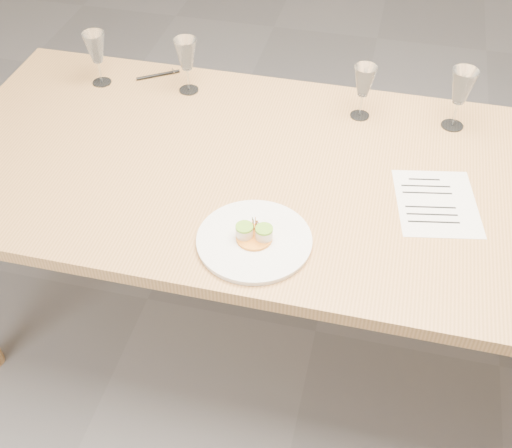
% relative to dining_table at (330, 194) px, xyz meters
% --- Properties ---
extents(ground, '(7.00, 7.00, 0.00)m').
position_rel_dining_table_xyz_m(ground, '(0.00, 0.00, -0.68)').
color(ground, slate).
rests_on(ground, ground).
extents(dining_table, '(2.40, 1.00, 0.75)m').
position_rel_dining_table_xyz_m(dining_table, '(0.00, 0.00, 0.00)').
color(dining_table, tan).
rests_on(dining_table, ground).
extents(dinner_plate, '(0.30, 0.30, 0.08)m').
position_rel_dining_table_xyz_m(dinner_plate, '(-0.16, -0.32, 0.08)').
color(dinner_plate, white).
rests_on(dinner_plate, dining_table).
extents(recipe_sheet, '(0.27, 0.32, 0.00)m').
position_rel_dining_table_xyz_m(recipe_sheet, '(0.30, -0.05, 0.07)').
color(recipe_sheet, white).
rests_on(recipe_sheet, dining_table).
extents(ballpoint_pen, '(0.14, 0.10, 0.01)m').
position_rel_dining_table_xyz_m(ballpoint_pen, '(-0.69, 0.41, 0.07)').
color(ballpoint_pen, black).
rests_on(ballpoint_pen, dining_table).
extents(wine_glass_0, '(0.08, 0.08, 0.19)m').
position_rel_dining_table_xyz_m(wine_glass_0, '(-0.86, 0.33, 0.20)').
color(wine_glass_0, white).
rests_on(wine_glass_0, dining_table).
extents(wine_glass_1, '(0.08, 0.08, 0.19)m').
position_rel_dining_table_xyz_m(wine_glass_1, '(-0.55, 0.35, 0.20)').
color(wine_glass_1, white).
rests_on(wine_glass_1, dining_table).
extents(wine_glass_2, '(0.07, 0.07, 0.18)m').
position_rel_dining_table_xyz_m(wine_glass_2, '(0.04, 0.33, 0.19)').
color(wine_glass_2, white).
rests_on(wine_glass_2, dining_table).
extents(wine_glass_3, '(0.08, 0.08, 0.20)m').
position_rel_dining_table_xyz_m(wine_glass_3, '(0.34, 0.34, 0.21)').
color(wine_glass_3, white).
rests_on(wine_glass_3, dining_table).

